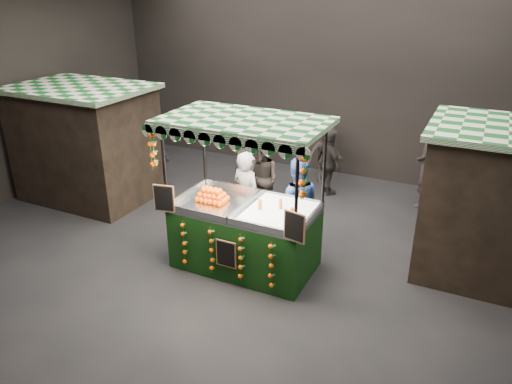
% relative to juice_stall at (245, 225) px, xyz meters
% --- Properties ---
extents(ground, '(12.00, 12.00, 0.00)m').
position_rel_juice_stall_xyz_m(ground, '(-0.29, 0.23, -0.84)').
color(ground, black).
rests_on(ground, ground).
extents(market_hall, '(12.10, 10.10, 5.05)m').
position_rel_juice_stall_xyz_m(market_hall, '(-0.29, 0.23, 2.55)').
color(market_hall, black).
rests_on(market_hall, ground).
extents(neighbour_stall_left, '(3.00, 2.20, 2.60)m').
position_rel_juice_stall_xyz_m(neighbour_stall_left, '(-4.69, 1.23, 0.47)').
color(neighbour_stall_left, black).
rests_on(neighbour_stall_left, ground).
extents(juice_stall, '(2.78, 1.64, 2.70)m').
position_rel_juice_stall_xyz_m(juice_stall, '(0.00, 0.00, 0.00)').
color(juice_stall, black).
rests_on(juice_stall, ground).
extents(vendor_grey, '(0.77, 0.61, 1.83)m').
position_rel_juice_stall_xyz_m(vendor_grey, '(-0.42, 0.90, 0.08)').
color(vendor_grey, slate).
rests_on(vendor_grey, ground).
extents(vendor_blue, '(1.06, 0.94, 1.80)m').
position_rel_juice_stall_xyz_m(vendor_blue, '(0.53, 1.05, 0.07)').
color(vendor_blue, navy).
rests_on(vendor_blue, ground).
extents(shopper_0, '(0.69, 0.63, 1.57)m').
position_rel_juice_stall_xyz_m(shopper_0, '(-1.28, 2.60, -0.05)').
color(shopper_0, '#282321').
rests_on(shopper_0, ground).
extents(shopper_1, '(0.99, 0.90, 1.65)m').
position_rel_juice_stall_xyz_m(shopper_1, '(-0.64, 2.03, -0.01)').
color(shopper_1, '#2B2523').
rests_on(shopper_1, ground).
extents(shopper_2, '(0.93, 0.86, 1.53)m').
position_rel_juice_stall_xyz_m(shopper_2, '(0.28, 3.76, -0.07)').
color(shopper_2, black).
rests_on(shopper_2, ground).
extents(shopper_3, '(1.10, 1.09, 1.52)m').
position_rel_juice_stall_xyz_m(shopper_3, '(-0.04, 4.43, -0.07)').
color(shopper_3, '#2C2624').
rests_on(shopper_3, ground).
extents(shopper_4, '(0.86, 0.58, 1.72)m').
position_rel_juice_stall_xyz_m(shopper_4, '(-3.97, 2.63, 0.03)').
color(shopper_4, black).
rests_on(shopper_4, ground).
extents(shopper_5, '(1.67, 1.61, 1.90)m').
position_rel_juice_stall_xyz_m(shopper_5, '(3.44, 3.92, 0.11)').
color(shopper_5, black).
rests_on(shopper_5, ground).
extents(shopper_6, '(0.54, 0.75, 1.94)m').
position_rel_juice_stall_xyz_m(shopper_6, '(2.42, 4.07, 0.13)').
color(shopper_6, '#2E2625').
rests_on(shopper_6, ground).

